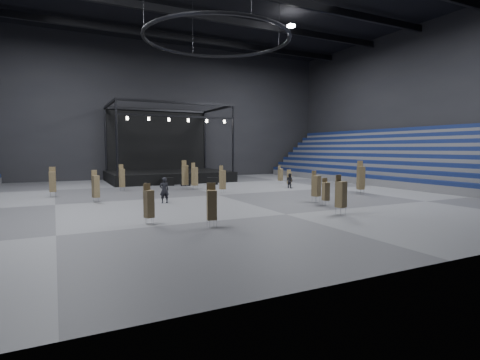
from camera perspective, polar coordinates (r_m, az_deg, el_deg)
name	(u,v)px	position (r m, az deg, el deg)	size (l,w,h in m)	color
floor	(218,195)	(32.05, -3.38, -2.30)	(50.00, 50.00, 0.00)	#565659
wall_back	(156,111)	(52.03, -12.69, 10.25)	(50.00, 0.20, 18.00)	black
wall_right	(421,104)	(47.79, 25.85, 10.39)	(0.20, 42.00, 18.00)	black
bleachers_right	(406,168)	(45.97, 23.94, 1.61)	(7.20, 40.00, 6.40)	#515154
stage	(166,169)	(47.24, -11.14, 1.67)	(14.00, 10.00, 9.20)	black
truss_ring	(217,39)	(33.06, -3.50, 20.67)	(12.30, 12.30, 5.15)	black
flight_case_left	(168,182)	(40.68, -10.99, -0.24)	(1.32, 0.66, 0.88)	black
flight_case_mid	(186,183)	(40.25, -8.28, -0.40)	(1.03, 0.51, 0.68)	black
flight_case_right	(212,181)	(41.39, -4.22, -0.15)	(1.17, 0.59, 0.78)	black
chair_stack_0	(149,203)	(20.18, -13.73, -3.45)	(0.53, 0.53, 2.14)	silver
chair_stack_1	(195,176)	(36.46, -6.94, 0.63)	(0.61, 0.61, 2.60)	silver
chair_stack_2	(53,181)	(34.35, -26.66, -0.18)	(0.52, 0.52, 2.46)	silver
chair_stack_3	(212,204)	(18.85, -4.34, -3.70)	(0.57, 0.57, 2.25)	silver
chair_stack_4	(96,186)	(29.53, -21.15, -0.84)	(0.56, 0.56, 2.39)	silver
chair_stack_5	(361,177)	(34.01, 17.92, 0.38)	(0.66, 0.66, 2.91)	silver
chair_stack_6	(122,177)	(36.69, -17.55, 0.37)	(0.50, 0.50, 2.50)	silver
chair_stack_7	(361,177)	(35.26, 17.92, 0.44)	(0.68, 0.68, 2.74)	silver
chair_stack_8	(280,174)	(42.41, 6.17, 0.88)	(0.52, 0.52, 2.05)	silver
chair_stack_9	(326,191)	(26.80, 12.93, -1.63)	(0.47, 0.47, 1.92)	silver
chair_stack_10	(222,179)	(33.21, -2.69, 0.11)	(0.54, 0.54, 2.46)	silver
chair_stack_11	(185,175)	(36.95, -8.38, 0.83)	(0.55, 0.55, 2.83)	silver
chair_stack_12	(316,185)	(28.33, 11.52, -0.82)	(0.65, 0.65, 2.33)	silver
chair_stack_13	(289,178)	(38.81, 7.49, 0.36)	(0.56, 0.56, 1.81)	silver
chair_stack_14	(341,194)	(23.28, 15.11, -2.03)	(0.62, 0.62, 2.39)	silver
man_center	(164,190)	(27.78, -11.47, -1.53)	(0.69, 0.45, 1.88)	black
crew_member	(290,181)	(37.78, 7.57, -0.12)	(0.72, 0.56, 1.48)	black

